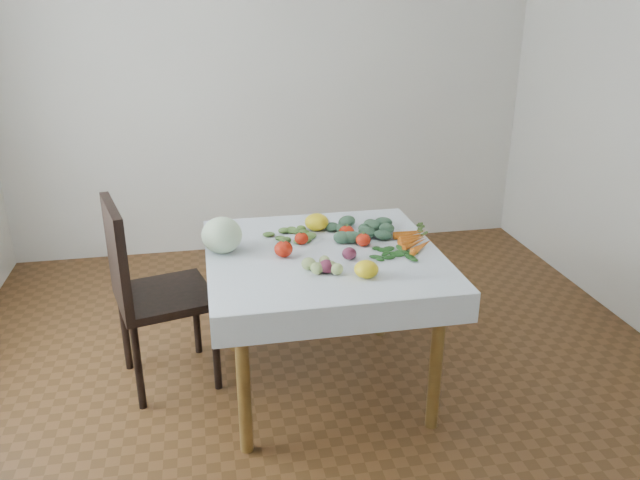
% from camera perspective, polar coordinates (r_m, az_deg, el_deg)
% --- Properties ---
extents(ground, '(4.00, 4.00, 0.00)m').
position_cam_1_polar(ground, '(3.40, 0.28, -12.94)').
color(ground, brown).
extents(back_wall, '(4.00, 0.04, 2.70)m').
position_cam_1_polar(back_wall, '(4.81, -4.53, 14.70)').
color(back_wall, silver).
rests_on(back_wall, ground).
extents(table, '(1.00, 1.00, 0.75)m').
position_cam_1_polar(table, '(3.07, 0.31, -2.87)').
color(table, brown).
rests_on(table, ground).
extents(tablecloth, '(1.12, 1.12, 0.01)m').
position_cam_1_polar(tablecloth, '(3.03, 0.31, -1.16)').
color(tablecloth, white).
rests_on(tablecloth, table).
extents(chair, '(0.55, 0.55, 1.01)m').
position_cam_1_polar(chair, '(3.24, -15.76, -3.88)').
color(chair, black).
rests_on(chair, ground).
extents(cabbage, '(0.20, 0.20, 0.18)m').
position_cam_1_polar(cabbage, '(3.04, -8.96, 0.44)').
color(cabbage, silver).
rests_on(cabbage, tablecloth).
extents(tomato_a, '(0.10, 0.10, 0.08)m').
position_cam_1_polar(tomato_a, '(2.97, -3.36, -0.83)').
color(tomato_a, red).
rests_on(tomato_a, tablecloth).
extents(tomato_b, '(0.08, 0.08, 0.07)m').
position_cam_1_polar(tomato_b, '(3.10, 3.98, 0.02)').
color(tomato_b, red).
rests_on(tomato_b, tablecloth).
extents(tomato_c, '(0.11, 0.11, 0.07)m').
position_cam_1_polar(tomato_c, '(3.18, 2.45, 0.68)').
color(tomato_c, red).
rests_on(tomato_c, tablecloth).
extents(tomato_d, '(0.09, 0.09, 0.06)m').
position_cam_1_polar(tomato_d, '(3.11, -1.71, 0.14)').
color(tomato_d, red).
rests_on(tomato_d, tablecloth).
extents(heirloom_back, '(0.17, 0.17, 0.09)m').
position_cam_1_polar(heirloom_back, '(3.30, -0.31, 1.66)').
color(heirloom_back, yellow).
rests_on(heirloom_back, tablecloth).
extents(heirloom_front, '(0.14, 0.14, 0.08)m').
position_cam_1_polar(heirloom_front, '(2.76, 4.26, -2.67)').
color(heirloom_front, yellow).
rests_on(heirloom_front, tablecloth).
extents(onion_a, '(0.07, 0.07, 0.06)m').
position_cam_1_polar(onion_a, '(2.94, 2.69, -1.24)').
color(onion_a, '#531730').
rests_on(onion_a, tablecloth).
extents(onion_b, '(0.09, 0.09, 0.06)m').
position_cam_1_polar(onion_b, '(2.80, 0.60, -2.42)').
color(onion_b, '#531730').
rests_on(onion_b, tablecloth).
extents(tomatillo_cluster, '(0.18, 0.11, 0.05)m').
position_cam_1_polar(tomatillo_cluster, '(2.81, 0.66, -2.45)').
color(tomatillo_cluster, '#9DBA6B').
rests_on(tomatillo_cluster, tablecloth).
extents(carrot_bunch, '(0.19, 0.32, 0.03)m').
position_cam_1_polar(carrot_bunch, '(3.18, 8.69, 0.04)').
color(carrot_bunch, orange).
rests_on(carrot_bunch, tablecloth).
extents(kale_bunch, '(0.37, 0.28, 0.05)m').
position_cam_1_polar(kale_bunch, '(3.27, 4.13, 1.06)').
color(kale_bunch, '#395D43').
rests_on(kale_bunch, tablecloth).
extents(basil_bunch, '(0.25, 0.21, 0.01)m').
position_cam_1_polar(basil_bunch, '(3.00, 6.59, -1.40)').
color(basil_bunch, '#184D19').
rests_on(basil_bunch, tablecloth).
extents(dill_bunch, '(0.24, 0.19, 0.02)m').
position_cam_1_polar(dill_bunch, '(3.21, -2.94, 0.41)').
color(dill_bunch, '#5A813B').
rests_on(dill_bunch, tablecloth).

